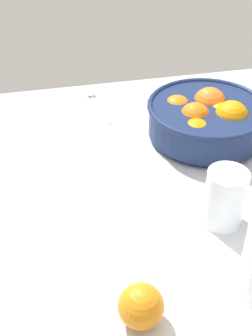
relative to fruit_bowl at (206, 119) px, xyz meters
The scene contains 5 objects.
ground_plane 25.99cm from the fruit_bowl, 145.39° to the right, with size 125.48×94.61×3.00cm, color silver.
fruit_bowl is the anchor object (origin of this frame).
juice_glass 28.73cm from the fruit_bowl, 103.46° to the right, with size 7.58×7.58×11.47cm.
loose_orange_2 53.18cm from the fruit_bowl, 120.38° to the right, with size 7.01×7.01×7.01cm, color orange.
spoon 32.09cm from the fruit_bowl, 135.25° to the left, with size 4.14×17.90×1.00cm.
Camera 1 is at (-17.34, -71.97, 61.01)cm, focal length 49.20 mm.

